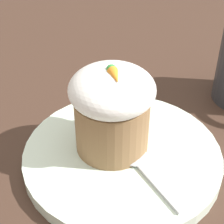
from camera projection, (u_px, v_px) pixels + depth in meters
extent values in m
plane|color=#3D281E|center=(122.00, 161.00, 0.44)|extent=(4.00, 4.00, 0.00)
cylinder|color=silver|center=(122.00, 156.00, 0.43)|extent=(0.23, 0.23, 0.02)
cylinder|color=olive|center=(112.00, 124.00, 0.42)|extent=(0.08, 0.08, 0.07)
ellipsoid|color=white|center=(112.00, 89.00, 0.39)|extent=(0.09, 0.09, 0.05)
cone|color=orange|center=(114.00, 75.00, 0.37)|extent=(0.02, 0.01, 0.01)
sphere|color=green|center=(111.00, 70.00, 0.38)|extent=(0.01, 0.01, 0.01)
cube|color=#B7B7BC|center=(159.00, 185.00, 0.38)|extent=(0.08, 0.03, 0.00)
ellipsoid|color=#B7B7BC|center=(132.00, 154.00, 0.42)|extent=(0.05, 0.04, 0.01)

